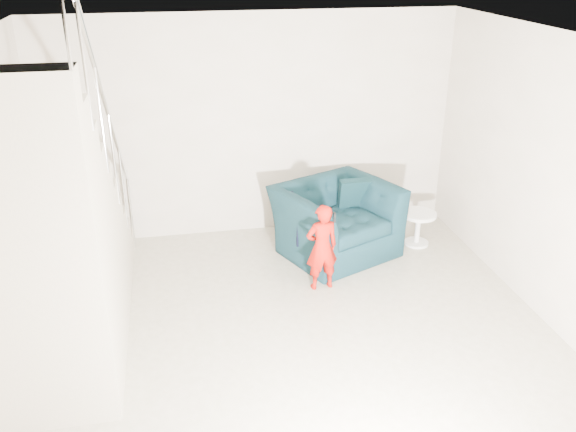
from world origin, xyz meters
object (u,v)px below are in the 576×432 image
object	(u,v)px
side_table	(418,223)
staircase	(56,256)
armchair	(336,220)
toddler	(322,247)

from	to	relation	value
side_table	staircase	bearing A→B (deg)	-160.62
armchair	toddler	distance (m)	0.85
toddler	staircase	distance (m)	2.61
staircase	toddler	bearing A→B (deg)	13.55
toddler	staircase	xyz separation A→B (m)	(-2.50, -0.60, 0.47)
armchair	staircase	world-z (taller)	staircase
staircase	side_table	bearing A→B (deg)	19.38
armchair	staircase	xyz separation A→B (m)	(-2.87, -1.37, 0.53)
toddler	staircase	world-z (taller)	staircase
armchair	side_table	bearing A→B (deg)	-23.11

